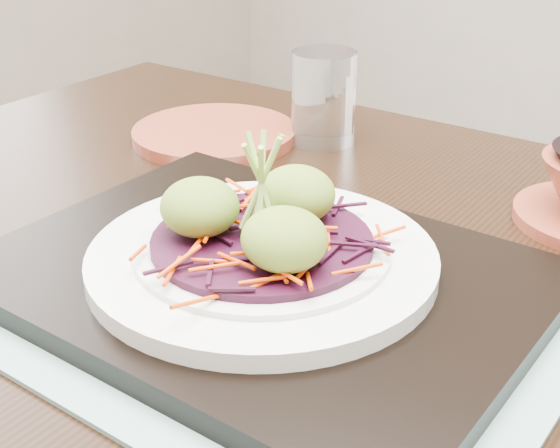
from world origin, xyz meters
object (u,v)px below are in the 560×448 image
Objects in this scene: dining_table at (332,373)px; serving_tray at (262,277)px; water_glass at (324,97)px; terracotta_side_plate at (214,134)px; white_plate at (262,257)px.

serving_tray is (-0.03, -0.05, 0.11)m from dining_table.
dining_table is at bearing 61.02° from serving_tray.
dining_table is 3.04× the size of serving_tray.
water_glass is (-0.16, 0.28, 0.04)m from serving_tray.
water_glass is at bearing 124.54° from dining_table.
dining_table is 6.51× the size of terracotta_side_plate.
water_glass is at bearing 119.05° from white_plate.
water_glass reaches higher than serving_tray.
terracotta_side_plate is 1.83× the size of water_glass.
terracotta_side_plate reaches higher than dining_table.
serving_tray reaches higher than terracotta_side_plate.
white_plate is 2.54× the size of water_glass.
dining_table is 11.89× the size of water_glass.
water_glass is (-0.18, 0.23, 0.14)m from dining_table.
terracotta_side_plate is at bearing -142.95° from water_glass.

